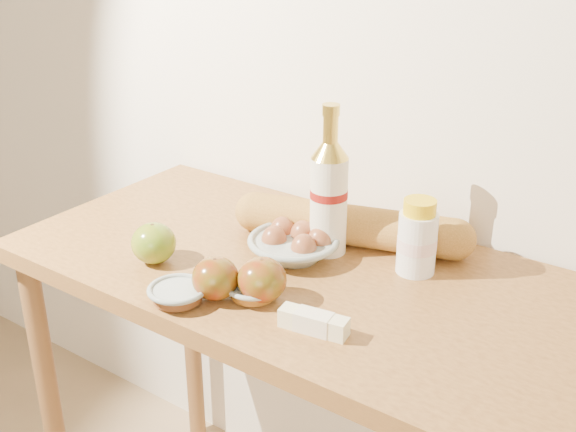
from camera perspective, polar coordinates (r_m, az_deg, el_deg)
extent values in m
cube|color=white|center=(1.60, 7.70, 13.60)|extent=(3.50, 0.02, 2.60)
cube|color=#A56F35|center=(1.47, 0.68, -4.59)|extent=(1.20, 0.60, 0.04)
cylinder|color=brown|center=(1.91, -18.17, -14.60)|extent=(0.05, 0.05, 0.86)
cylinder|color=brown|center=(2.17, -7.68, -8.31)|extent=(0.05, 0.05, 0.86)
cylinder|color=beige|center=(1.48, 3.23, 0.82)|extent=(0.08, 0.08, 0.21)
cylinder|color=maroon|center=(1.47, 3.25, 1.80)|extent=(0.08, 0.08, 0.02)
cone|color=gold|center=(1.43, 3.34, 5.23)|extent=(0.08, 0.08, 0.03)
cylinder|color=gold|center=(1.42, 3.38, 6.89)|extent=(0.03, 0.03, 0.05)
cylinder|color=gold|center=(1.41, 3.42, 8.38)|extent=(0.04, 0.04, 0.02)
cylinder|color=white|center=(1.43, 10.15, -2.12)|extent=(0.09, 0.09, 0.12)
cylinder|color=beige|center=(1.43, 10.15, -2.12)|extent=(0.09, 0.09, 0.03)
cylinder|color=yellow|center=(1.40, 10.38, 0.70)|extent=(0.07, 0.07, 0.03)
torus|color=#8F9C96|center=(1.48, 0.44, -1.94)|extent=(0.20, 0.20, 0.01)
ellipsoid|color=brown|center=(1.48, -1.11, -1.98)|extent=(0.06, 0.06, 0.07)
ellipsoid|color=brown|center=(1.45, 1.24, -2.66)|extent=(0.06, 0.06, 0.07)
ellipsoid|color=brown|center=(1.51, 1.16, -1.54)|extent=(0.06, 0.06, 0.07)
ellipsoid|color=brown|center=(1.52, -0.45, -1.24)|extent=(0.06, 0.06, 0.07)
ellipsoid|color=brown|center=(1.48, 2.53, -2.06)|extent=(0.06, 0.06, 0.07)
cylinder|color=#BC8839|center=(1.54, 4.98, -0.71)|extent=(0.44, 0.21, 0.09)
sphere|color=#BC8839|center=(1.60, -2.64, 0.34)|extent=(0.11, 0.11, 0.09)
sphere|color=#BC8839|center=(1.51, 13.05, -1.82)|extent=(0.11, 0.11, 0.09)
ellipsoid|color=olive|center=(1.48, -10.57, -2.12)|extent=(0.11, 0.11, 0.08)
cylinder|color=#463017|center=(1.47, -10.67, -0.88)|extent=(0.01, 0.01, 0.01)
ellipsoid|color=maroon|center=(1.34, -5.75, -4.93)|extent=(0.10, 0.10, 0.08)
cylinder|color=#4B3019|center=(1.32, -5.81, -3.63)|extent=(0.01, 0.01, 0.01)
ellipsoid|color=maroon|center=(1.32, -2.08, -5.06)|extent=(0.10, 0.10, 0.08)
cylinder|color=#4F311A|center=(1.31, -2.10, -3.69)|extent=(0.01, 0.01, 0.01)
torus|color=gray|center=(1.34, -8.76, -5.72)|extent=(0.14, 0.14, 0.01)
cylinder|color=brown|center=(1.34, -8.73, -6.14)|extent=(0.11, 0.11, 0.02)
torus|color=#919E99|center=(1.34, -2.77, -5.53)|extent=(0.13, 0.13, 0.01)
cylinder|color=brown|center=(1.34, -2.76, -5.92)|extent=(0.11, 0.11, 0.02)
cube|color=beige|center=(1.25, 2.04, -8.39)|extent=(0.13, 0.05, 0.03)
cube|color=#EBE2C7|center=(1.25, 2.04, -8.39)|extent=(0.07, 0.05, 0.04)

